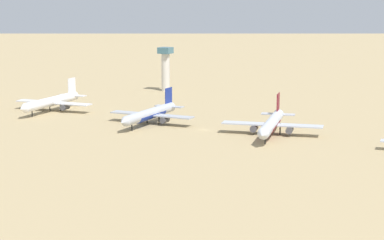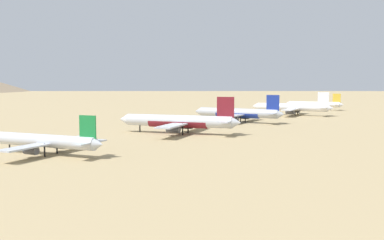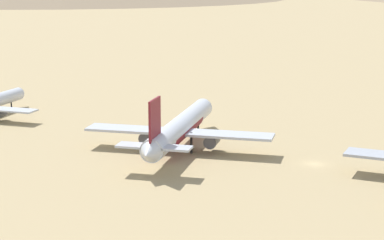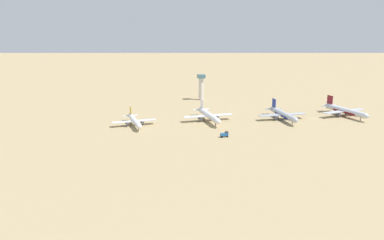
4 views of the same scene
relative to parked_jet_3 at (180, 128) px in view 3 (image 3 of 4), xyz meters
name	(u,v)px [view 3 (image 3 of 4)]	position (x,y,z in m)	size (l,w,h in m)	color
ground_plane	(315,164)	(0.93, -29.64, -4.86)	(1800.00, 1800.00, 0.00)	tan
parked_jet_3	(180,128)	(0.00, 0.00, 0.00)	(50.39, 41.25, 14.59)	silver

